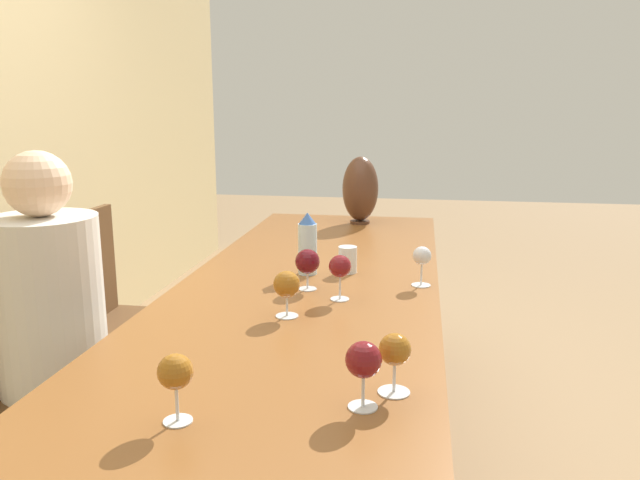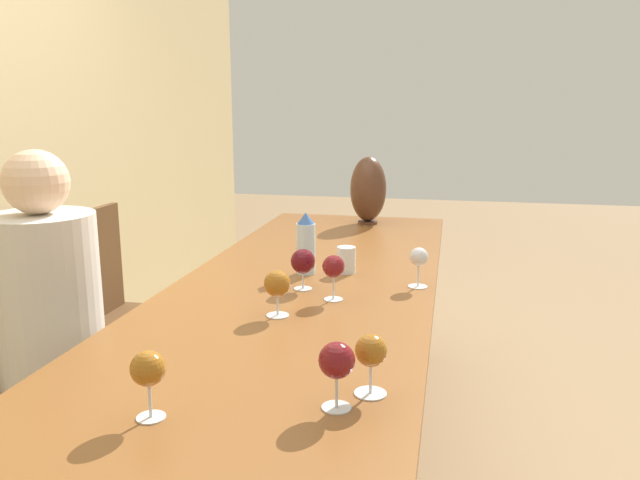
# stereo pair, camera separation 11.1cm
# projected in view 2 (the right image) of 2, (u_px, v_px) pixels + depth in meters

# --- Properties ---
(ground_plane) EXTENTS (14.00, 14.00, 0.00)m
(ground_plane) POSITION_uv_depth(u_px,v_px,m) (307.00, 471.00, 2.38)
(ground_plane) COLOR #937551
(dining_table) EXTENTS (2.67, 0.91, 0.75)m
(dining_table) POSITION_uv_depth(u_px,v_px,m) (306.00, 299.00, 2.23)
(dining_table) COLOR brown
(dining_table) RESTS_ON ground_plane
(water_bottle) EXTENTS (0.07, 0.07, 0.23)m
(water_bottle) POSITION_uv_depth(u_px,v_px,m) (306.00, 244.00, 2.29)
(water_bottle) COLOR silver
(water_bottle) RESTS_ON dining_table
(water_tumbler) EXTENTS (0.07, 0.07, 0.10)m
(water_tumbler) POSITION_uv_depth(u_px,v_px,m) (346.00, 260.00, 2.32)
(water_tumbler) COLOR silver
(water_tumbler) RESTS_ON dining_table
(vase) EXTENTS (0.19, 0.19, 0.35)m
(vase) POSITION_uv_depth(u_px,v_px,m) (368.00, 190.00, 3.23)
(vase) COLOR #4C2D1E
(vase) RESTS_ON dining_table
(wine_glass_0) EXTENTS (0.07, 0.07, 0.14)m
(wine_glass_0) POSITION_uv_depth(u_px,v_px,m) (148.00, 370.00, 1.23)
(wine_glass_0) COLOR silver
(wine_glass_0) RESTS_ON dining_table
(wine_glass_1) EXTENTS (0.07, 0.07, 0.14)m
(wine_glass_1) POSITION_uv_depth(u_px,v_px,m) (419.00, 258.00, 2.13)
(wine_glass_1) COLOR silver
(wine_glass_1) RESTS_ON dining_table
(wine_glass_2) EXTENTS (0.08, 0.08, 0.14)m
(wine_glass_2) POSITION_uv_depth(u_px,v_px,m) (303.00, 262.00, 2.11)
(wine_glass_2) COLOR silver
(wine_glass_2) RESTS_ON dining_table
(wine_glass_3) EXTENTS (0.08, 0.08, 0.15)m
(wine_glass_3) POSITION_uv_depth(u_px,v_px,m) (337.00, 362.00, 1.28)
(wine_glass_3) COLOR silver
(wine_glass_3) RESTS_ON dining_table
(wine_glass_4) EXTENTS (0.07, 0.07, 0.15)m
(wine_glass_4) POSITION_uv_depth(u_px,v_px,m) (334.00, 268.00, 1.99)
(wine_glass_4) COLOR silver
(wine_glass_4) RESTS_ON dining_table
(wine_glass_5) EXTENTS (0.08, 0.08, 0.14)m
(wine_glass_5) POSITION_uv_depth(u_px,v_px,m) (276.00, 284.00, 1.84)
(wine_glass_5) COLOR silver
(wine_glass_5) RESTS_ON dining_table
(wine_glass_6) EXTENTS (0.07, 0.07, 0.14)m
(wine_glass_6) POSITION_uv_depth(u_px,v_px,m) (371.00, 352.00, 1.34)
(wine_glass_6) COLOR silver
(wine_glass_6) RESTS_ON dining_table
(chair_near) EXTENTS (0.44, 0.44, 0.94)m
(chair_near) POSITION_uv_depth(u_px,v_px,m) (35.00, 369.00, 2.06)
(chair_near) COLOR brown
(chair_near) RESTS_ON ground_plane
(chair_far) EXTENTS (0.44, 0.44, 0.94)m
(chair_far) POSITION_uv_depth(u_px,v_px,m) (125.00, 312.00, 2.62)
(chair_far) COLOR brown
(chair_far) RESTS_ON ground_plane
(person_near) EXTENTS (0.34, 0.34, 1.24)m
(person_near) POSITION_uv_depth(u_px,v_px,m) (54.00, 327.00, 2.01)
(person_near) COLOR #2D2D38
(person_near) RESTS_ON ground_plane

